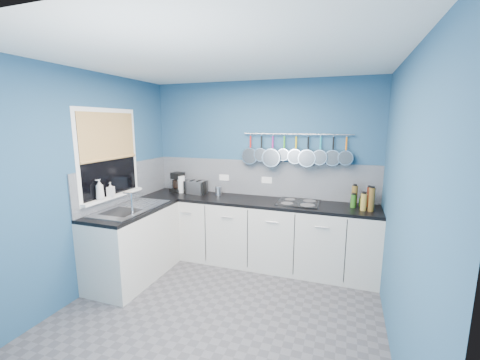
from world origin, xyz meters
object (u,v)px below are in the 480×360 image
Objects in this scene: soap_bottle_a at (100,189)px; paper_towel at (181,184)px; hob at (298,203)px; coffee_maker at (177,182)px; canister at (218,191)px; toaster at (196,187)px; soap_bottle_b at (111,189)px.

soap_bottle_a is 0.96× the size of paper_towel.
paper_towel reaches higher than hob.
coffee_maker is at bearing 177.77° from hob.
soap_bottle_a is 1.28m from coffee_maker.
hob is at bearing -1.68° from paper_towel.
canister is (0.59, 0.00, -0.06)m from paper_towel.
toaster reaches higher than canister.
canister reaches higher than hob.
coffee_maker is 0.55× the size of hob.
canister is (0.96, 1.22, -0.21)m from soap_bottle_a.
soap_bottle_a reaches higher than canister.
paper_towel is 0.47× the size of hob.
soap_bottle_b reaches higher than hob.
soap_bottle_a is at bearing -106.11° from toaster.
toaster is at bearing 60.22° from soap_bottle_b.
soap_bottle_b is 1.37× the size of canister.
paper_towel is at bearing 73.16° from soap_bottle_a.
hob is (2.12, 1.00, -0.23)m from soap_bottle_b.
soap_bottle_b is at bearing 90.00° from soap_bottle_a.
soap_bottle_a is 1.90× the size of canister.
toaster is (0.23, 0.01, -0.03)m from paper_towel.
paper_towel is (0.37, 1.22, -0.15)m from soap_bottle_a.
soap_bottle_b is 1.22m from toaster.
canister is at bearing 51.75° from soap_bottle_a.
coffee_maker is at bearing -172.24° from toaster.
soap_bottle_b is 0.59× the size of coffee_maker.
soap_bottle_a is at bearing -91.92° from coffee_maker.
soap_bottle_a reaches higher than coffee_maker.
paper_towel is (0.37, 1.05, -0.11)m from soap_bottle_b.
soap_bottle_a is 0.82× the size of coffee_maker.
coffee_maker is (0.29, 1.24, -0.12)m from soap_bottle_a.
hob is at bearing -2.67° from canister.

